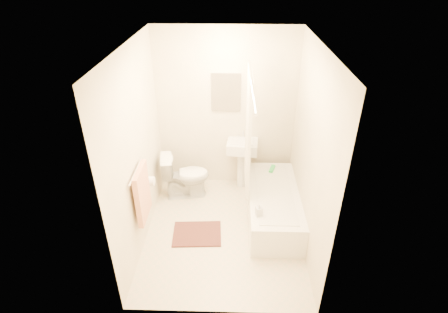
{
  "coord_description": "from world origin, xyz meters",
  "views": [
    {
      "loc": [
        0.11,
        -3.48,
        3.19
      ],
      "look_at": [
        0.0,
        0.25,
        1.0
      ],
      "focal_mm": 28.0,
      "sensor_mm": 36.0,
      "label": 1
    }
  ],
  "objects_px": {
    "toilet": "(186,176)",
    "bath_mat": "(197,234)",
    "sink": "(242,162)",
    "bathtub": "(273,205)",
    "soap_bottle": "(259,210)"
  },
  "relations": [
    {
      "from": "bathtub",
      "to": "bath_mat",
      "type": "bearing_deg",
      "value": -159.88
    },
    {
      "from": "sink",
      "to": "bathtub",
      "type": "height_order",
      "value": "sink"
    },
    {
      "from": "toilet",
      "to": "sink",
      "type": "distance_m",
      "value": 0.88
    },
    {
      "from": "bathtub",
      "to": "bath_mat",
      "type": "relative_size",
      "value": 2.44
    },
    {
      "from": "bath_mat",
      "to": "bathtub",
      "type": "bearing_deg",
      "value": 20.12
    },
    {
      "from": "toilet",
      "to": "bath_mat",
      "type": "bearing_deg",
      "value": -174.16
    },
    {
      "from": "bath_mat",
      "to": "soap_bottle",
      "type": "xyz_separation_m",
      "value": [
        0.78,
        -0.1,
        0.5
      ]
    },
    {
      "from": "sink",
      "to": "soap_bottle",
      "type": "height_order",
      "value": "sink"
    },
    {
      "from": "bathtub",
      "to": "bath_mat",
      "type": "height_order",
      "value": "bathtub"
    },
    {
      "from": "toilet",
      "to": "bath_mat",
      "type": "distance_m",
      "value": 0.96
    },
    {
      "from": "toilet",
      "to": "sink",
      "type": "xyz_separation_m",
      "value": [
        0.84,
        0.26,
        0.09
      ]
    },
    {
      "from": "toilet",
      "to": "bath_mat",
      "type": "relative_size",
      "value": 1.11
    },
    {
      "from": "toilet",
      "to": "sink",
      "type": "bearing_deg",
      "value": -82.46
    },
    {
      "from": "sink",
      "to": "bathtub",
      "type": "distance_m",
      "value": 0.9
    },
    {
      "from": "sink",
      "to": "toilet",
      "type": "bearing_deg",
      "value": -157.62
    }
  ]
}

